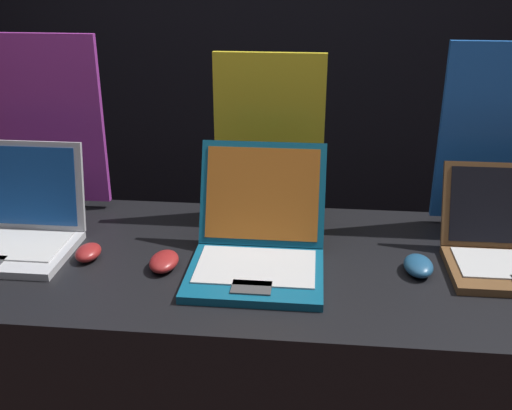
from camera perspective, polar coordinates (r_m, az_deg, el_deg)
The scene contains 10 objects.
wall_back at distance 2.73m, azimuth 2.89°, elevation 15.75°, with size 8.00×0.05×2.80m.
display_counter at distance 1.85m, azimuth -0.06°, elevation -18.92°, with size 1.81×0.71×1.00m.
laptop_front at distance 1.74m, azimuth -22.78°, elevation -1.72°, with size 0.38×0.29×0.27m.
mouse_front at distance 1.61m, azimuth -15.69°, elevation -4.37°, with size 0.06×0.09×0.04m.
promo_stand_front at distance 1.92m, azimuth -19.78°, elevation 6.99°, with size 0.38×0.07×0.53m.
laptop_middle at distance 1.51m, azimuth 0.21°, elevation -3.47°, with size 0.33×0.39×0.27m.
mouse_middle at distance 1.53m, azimuth -8.75°, elevation -5.32°, with size 0.07×0.11×0.04m.
promo_stand_middle at distance 1.74m, azimuth 1.24°, elevation 6.12°, with size 0.32×0.07×0.48m.
mouse_back at distance 1.54m, azimuth 15.20°, elevation -5.60°, with size 0.07×0.11×0.04m.
promo_stand_back at distance 1.80m, azimuth 22.74°, elevation 5.56°, with size 0.37×0.07×0.52m.
Camera 1 is at (0.14, -1.02, 1.72)m, focal length 42.00 mm.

